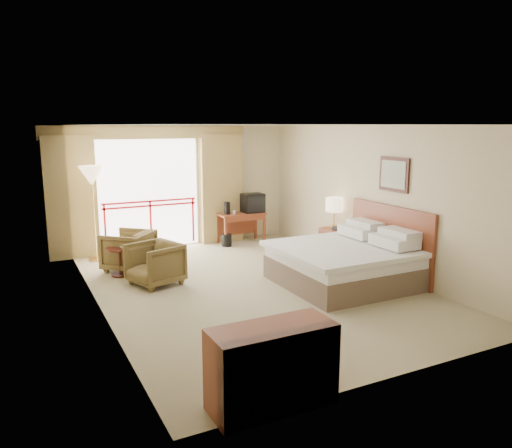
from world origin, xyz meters
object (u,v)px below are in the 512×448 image
bed (346,263)px  wastebasket (227,240)px  nightstand (334,244)px  tv (253,203)px  table_lamp (334,205)px  dresser (272,367)px  floor_lamp (92,179)px  desk (240,219)px  armchair_near (156,284)px  armchair_far (129,270)px  side_table (120,256)px

bed → wastebasket: bed is taller
nightstand → tv: 2.37m
nightstand → table_lamp: bearing=87.7°
wastebasket → dresser: dresser is taller
nightstand → floor_lamp: size_ratio=0.33×
wastebasket → dresser: bearing=-109.7°
desk → armchair_near: desk is taller
bed → desk: bed is taller
bed → desk: (-0.29, 3.65, 0.17)m
desk → tv: (0.30, -0.05, 0.37)m
armchair_far → side_table: side_table is taller
nightstand → dresser: size_ratio=0.51×
nightstand → armchair_far: size_ratio=0.76×
desk → armchair_near: (-2.65, -2.21, -0.54)m
dresser → wastebasket: bearing=71.8°
armchair_far → side_table: bearing=6.7°
armchair_near → floor_lamp: bearing=178.3°
table_lamp → dresser: 5.76m
armchair_far → armchair_near: size_ratio=1.03×
table_lamp → desk: table_lamp is taller
tv → desk: bearing=173.1°
desk → dresser: bearing=-110.1°
armchair_near → side_table: 0.96m
wastebasket → dresser: (-2.23, -6.23, 0.27)m
floor_lamp → bed: bearing=-44.8°
nightstand → armchair_near: 3.76m
side_table → dresser: dresser is taller
bed → table_lamp: 1.85m
side_table → floor_lamp: size_ratio=0.28×
tv → side_table: bearing=-154.4°
side_table → floor_lamp: (-0.21, 1.33, 1.28)m
desk → armchair_far: size_ratio=1.29×
bed → table_lamp: size_ratio=3.47×
tv → dresser: tv is taller
wastebasket → side_table: 2.90m
armchair_near → tv: bearing=107.7°
tv → armchair_near: 3.77m
side_table → floor_lamp: floor_lamp is taller
desk → armchair_far: 3.12m
bed → dresser: size_ratio=1.73×
floor_lamp → table_lamp: bearing=-25.1°
nightstand → dresser: dresser is taller
table_lamp → side_table: (-4.17, 0.72, -0.74)m
side_table → table_lamp: bearing=-9.7°
tv → bed: bearing=-86.8°
table_lamp → wastebasket: 2.65m
dresser → bed: bearing=44.8°
nightstand → tv: (-0.80, 2.15, 0.60)m
armchair_far → armchair_near: (0.21, -1.08, 0.00)m
table_lamp → armchair_near: bearing=-179.1°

